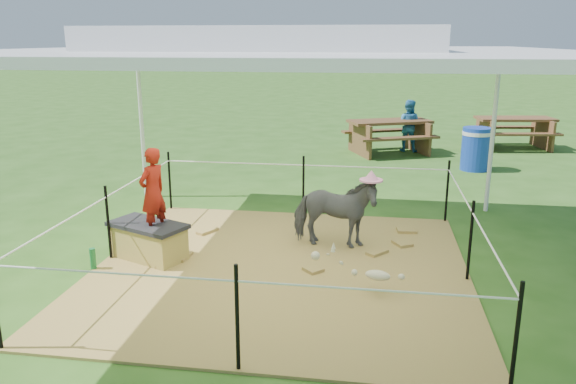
# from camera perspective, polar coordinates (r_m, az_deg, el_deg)

# --- Properties ---
(ground) EXTENTS (90.00, 90.00, 0.00)m
(ground) POSITION_cam_1_polar(r_m,az_deg,el_deg) (7.08, -0.74, -7.92)
(ground) COLOR #2D5919
(ground) RESTS_ON ground
(hay_patch) EXTENTS (4.60, 4.60, 0.03)m
(hay_patch) POSITION_cam_1_polar(r_m,az_deg,el_deg) (7.08, -0.74, -7.81)
(hay_patch) COLOR brown
(hay_patch) RESTS_ON ground
(canopy_tent) EXTENTS (6.30, 6.30, 2.90)m
(canopy_tent) POSITION_cam_1_polar(r_m,az_deg,el_deg) (6.51, -0.82, 14.42)
(canopy_tent) COLOR silver
(canopy_tent) RESTS_ON ground
(rope_fence) EXTENTS (4.54, 4.54, 1.00)m
(rope_fence) POSITION_cam_1_polar(r_m,az_deg,el_deg) (6.86, -0.76, -2.97)
(rope_fence) COLOR black
(rope_fence) RESTS_ON ground
(straw_bale) EXTENTS (1.06, 0.81, 0.42)m
(straw_bale) POSITION_cam_1_polar(r_m,az_deg,el_deg) (7.53, -13.97, -4.98)
(straw_bale) COLOR #AB923E
(straw_bale) RESTS_ON hay_patch
(dark_cloth) EXTENTS (1.14, 0.88, 0.05)m
(dark_cloth) POSITION_cam_1_polar(r_m,az_deg,el_deg) (7.45, -14.08, -3.27)
(dark_cloth) COLOR black
(dark_cloth) RESTS_ON straw_bale
(woman) EXTENTS (0.41, 0.49, 1.14)m
(woman) POSITION_cam_1_polar(r_m,az_deg,el_deg) (7.27, -13.63, 0.75)
(woman) COLOR #A11B0F
(woman) RESTS_ON straw_bale
(green_bottle) EXTENTS (0.10, 0.10, 0.26)m
(green_bottle) POSITION_cam_1_polar(r_m,az_deg,el_deg) (7.41, -19.21, -6.40)
(green_bottle) COLOR #186C30
(green_bottle) RESTS_ON hay_patch
(pony) EXTENTS (1.20, 0.62, 0.98)m
(pony) POSITION_cam_1_polar(r_m,az_deg,el_deg) (7.62, 4.72, -2.09)
(pony) COLOR #47474C
(pony) RESTS_ON hay_patch
(pink_hat) EXTENTS (0.31, 0.31, 0.14)m
(pink_hat) POSITION_cam_1_polar(r_m,az_deg,el_deg) (7.47, 4.82, 2.04)
(pink_hat) COLOR pink
(pink_hat) RESTS_ON pony
(foal) EXTENTS (0.92, 0.65, 0.47)m
(foal) POSITION_cam_1_polar(r_m,az_deg,el_deg) (6.41, 9.12, -8.14)
(foal) COLOR beige
(foal) RESTS_ON hay_patch
(trash_barrel) EXTENTS (0.77, 0.77, 0.94)m
(trash_barrel) POSITION_cam_1_polar(r_m,az_deg,el_deg) (12.99, 18.51, 4.17)
(trash_barrel) COLOR #173CB0
(trash_barrel) RESTS_ON ground
(picnic_table_near) EXTENTS (2.43, 2.13, 0.84)m
(picnic_table_near) POSITION_cam_1_polar(r_m,az_deg,el_deg) (14.42, 10.22, 5.54)
(picnic_table_near) COLOR #53341C
(picnic_table_near) RESTS_ON ground
(picnic_table_far) EXTENTS (2.13, 1.67, 0.81)m
(picnic_table_far) POSITION_cam_1_polar(r_m,az_deg,el_deg) (16.04, 21.95, 5.59)
(picnic_table_far) COLOR #55351D
(picnic_table_far) RESTS_ON ground
(distant_person) EXTENTS (0.76, 0.66, 1.32)m
(distant_person) POSITION_cam_1_polar(r_m,az_deg,el_deg) (14.75, 12.10, 6.61)
(distant_person) COLOR #3282BC
(distant_person) RESTS_ON ground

